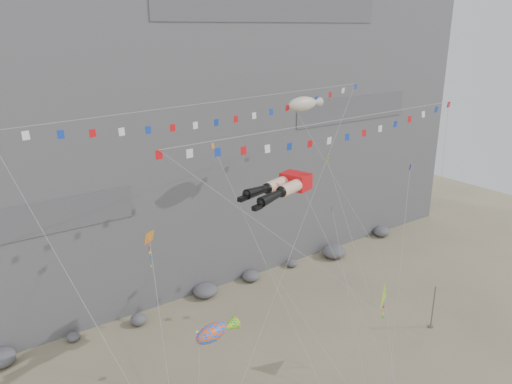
# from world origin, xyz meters

# --- Properties ---
(ground) EXTENTS (120.00, 120.00, 0.00)m
(ground) POSITION_xyz_m (0.00, 0.00, 0.00)
(ground) COLOR gray
(ground) RESTS_ON ground
(cliff) EXTENTS (80.00, 28.00, 50.00)m
(cliff) POSITION_xyz_m (0.00, 32.00, 25.00)
(cliff) COLOR slate
(cliff) RESTS_ON ground
(talus_boulders) EXTENTS (60.00, 3.00, 1.20)m
(talus_boulders) POSITION_xyz_m (0.00, 17.00, 0.60)
(talus_boulders) COLOR #5F5E63
(talus_boulders) RESTS_ON ground
(anchor_pole_right) EXTENTS (0.12, 0.12, 4.40)m
(anchor_pole_right) POSITION_xyz_m (14.78, -0.74, 2.20)
(anchor_pole_right) COLOR slate
(anchor_pole_right) RESTS_ON ground
(legs_kite) EXTENTS (7.83, 14.79, 20.23)m
(legs_kite) POSITION_xyz_m (0.87, 5.22, 15.22)
(legs_kite) COLOR red
(legs_kite) RESTS_ON ground
(flag_banner_upper) EXTENTS (36.06, 17.11, 28.36)m
(flag_banner_upper) POSITION_xyz_m (-1.33, 9.97, 21.80)
(flag_banner_upper) COLOR red
(flag_banner_upper) RESTS_ON ground
(flag_banner_lower) EXTENTS (30.98, 5.56, 23.19)m
(flag_banner_lower) POSITION_xyz_m (4.13, 2.35, 20.74)
(flag_banner_lower) COLOR red
(flag_banner_lower) RESTS_ON ground
(harlequin_kite) EXTENTS (2.75, 8.00, 16.61)m
(harlequin_kite) POSITION_xyz_m (-11.82, 2.54, 14.85)
(harlequin_kite) COLOR red
(harlequin_kite) RESTS_ON ground
(fish_windsock) EXTENTS (5.97, 5.32, 9.63)m
(fish_windsock) POSITION_xyz_m (-8.60, 0.69, 7.71)
(fish_windsock) COLOR #F54C0C
(fish_windsock) RESTS_ON ground
(delta_kite) EXTENTS (6.49, 7.46, 10.69)m
(delta_kite) POSITION_xyz_m (6.22, -1.77, 6.69)
(delta_kite) COLOR yellow
(delta_kite) RESTS_ON ground
(blimp_windsock) EXTENTS (7.74, 13.09, 24.53)m
(blimp_windsock) POSITION_xyz_m (8.00, 11.23, 20.57)
(blimp_windsock) COLOR beige
(blimp_windsock) RESTS_ON ground
(small_kite_a) EXTENTS (1.65, 15.82, 23.80)m
(small_kite_a) POSITION_xyz_m (-2.81, 9.12, 17.63)
(small_kite_a) COLOR orange
(small_kite_a) RESTS_ON ground
(small_kite_b) EXTENTS (6.64, 11.84, 17.08)m
(small_kite_b) POSITION_xyz_m (7.80, 6.31, 11.33)
(small_kite_b) COLOR #B120BF
(small_kite_b) RESTS_ON ground
(small_kite_c) EXTENTS (2.86, 11.39, 14.81)m
(small_kite_c) POSITION_xyz_m (-2.11, 2.57, 9.77)
(small_kite_c) COLOR #1C9B17
(small_kite_c) RESTS_ON ground
(small_kite_d) EXTENTS (5.69, 15.72, 22.40)m
(small_kite_d) POSITION_xyz_m (8.02, 7.39, 15.62)
(small_kite_d) COLOR yellow
(small_kite_d) RESTS_ON ground
(small_kite_e) EXTENTS (10.99, 8.48, 20.06)m
(small_kite_e) POSITION_xyz_m (13.72, 2.67, 15.03)
(small_kite_e) COLOR #1235A0
(small_kite_e) RESTS_ON ground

